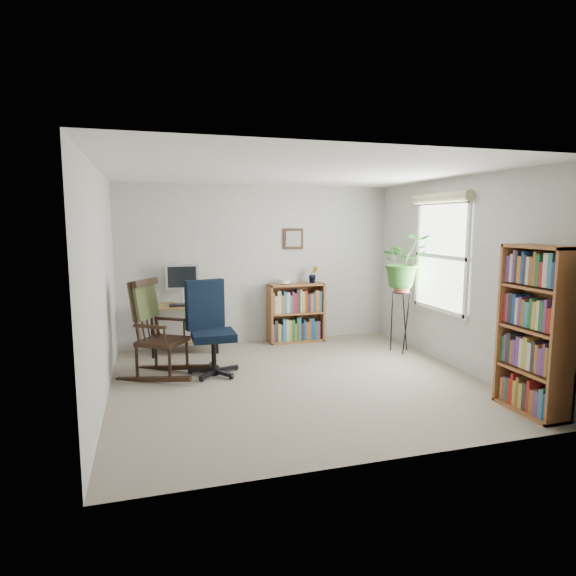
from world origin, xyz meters
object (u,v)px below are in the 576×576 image
object	(u,v)px
office_chair	(213,328)
low_bookshelf	(296,313)
rocking_chair	(162,328)
tall_bookshelf	(535,330)
desk	(184,328)

from	to	relation	value
office_chair	low_bookshelf	world-z (taller)	office_chair
office_chair	low_bookshelf	xyz separation A→B (m)	(1.45, 1.29, -0.13)
rocking_chair	low_bookshelf	world-z (taller)	rocking_chair
office_chair	tall_bookshelf	world-z (taller)	tall_bookshelf
rocking_chair	tall_bookshelf	distance (m)	4.03
desk	tall_bookshelf	size ratio (longest dim) A/B	0.59
desk	rocking_chair	xyz separation A→B (m)	(-0.33, -1.08, 0.25)
rocking_chair	low_bookshelf	xyz separation A→B (m)	(2.05, 1.20, -0.14)
desk	low_bookshelf	xyz separation A→B (m)	(1.72, 0.12, 0.11)
desk	tall_bookshelf	world-z (taller)	tall_bookshelf
office_chair	rocking_chair	world-z (taller)	rocking_chair
low_bookshelf	tall_bookshelf	distance (m)	3.62
office_chair	tall_bookshelf	xyz separation A→B (m)	(2.82, -2.04, 0.23)
tall_bookshelf	rocking_chair	bearing A→B (deg)	148.07
tall_bookshelf	low_bookshelf	bearing A→B (deg)	112.40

